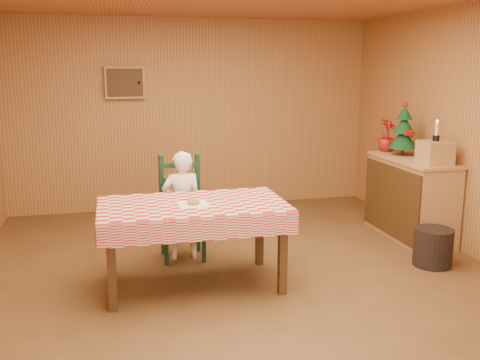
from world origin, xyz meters
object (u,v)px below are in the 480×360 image
ladder_chair (182,210)px  seated_child (182,206)px  crate (435,153)px  dining_table (193,212)px  shelf_unit (410,198)px  storage_bin (433,247)px  christmas_tree (404,131)px

ladder_chair → seated_child: bearing=-90.0°
seated_child → crate: 2.73m
dining_table → seated_child: (0.00, 0.73, -0.13)m
ladder_chair → shelf_unit: size_ratio=0.87×
ladder_chair → storage_bin: bearing=-19.7°
dining_table → ladder_chair: 0.81m
shelf_unit → storage_bin: (-0.27, -0.90, -0.28)m
dining_table → crate: size_ratio=5.52×
seated_child → shelf_unit: (2.66, 0.10, -0.10)m
crate → seated_child: bearing=173.6°
dining_table → christmas_tree: (2.67, 1.08, 0.52)m
shelf_unit → christmas_tree: (0.01, 0.25, 0.74)m
shelf_unit → crate: crate is taller
crate → dining_table: bearing=-170.9°
dining_table → ladder_chair: (0.00, 0.79, -0.18)m
shelf_unit → storage_bin: bearing=-106.5°
crate → christmas_tree: bearing=90.0°
ladder_chair → storage_bin: ladder_chair is taller
seated_child → crate: (2.67, -0.30, 0.49)m
crate → storage_bin: (-0.27, -0.50, -0.87)m
dining_table → ladder_chair: ladder_chair is taller
shelf_unit → crate: (0.01, -0.40, 0.59)m
christmas_tree → storage_bin: christmas_tree is taller
dining_table → seated_child: 0.74m
ladder_chair → seated_child: (0.00, -0.06, 0.06)m
dining_table → shelf_unit: bearing=17.3°
seated_child → dining_table: bearing=90.0°
seated_child → christmas_tree: (2.67, 0.35, 0.65)m
christmas_tree → storage_bin: bearing=-103.5°
seated_child → crate: crate is taller
dining_table → ladder_chair: size_ratio=1.53×
seated_child → storage_bin: bearing=161.5°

